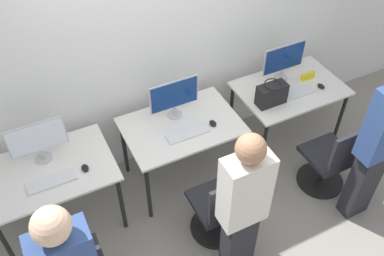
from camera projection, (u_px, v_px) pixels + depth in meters
The scene contains 20 objects.
ground_plane at pixel (199, 201), 4.33m from camera, with size 20.00×20.00×0.00m, color gray.
wall_back at pixel (157, 40), 3.92m from camera, with size 12.00×0.05×2.80m.
desk_left at pixel (50, 176), 3.70m from camera, with size 1.10×0.75×0.75m.
monitor_left at pixel (38, 140), 3.58m from camera, with size 0.49×0.14×0.41m.
keyboard_left at pixel (52, 181), 3.55m from camera, with size 0.41×0.13×0.02m.
mouse_left at pixel (85, 168), 3.64m from camera, with size 0.06×0.09×0.03m.
desk_center at pixel (182, 131), 4.11m from camera, with size 1.10×0.75×0.75m.
monitor_center at pixel (174, 97), 3.98m from camera, with size 0.49×0.14×0.41m.
keyboard_center at pixel (188, 133), 3.95m from camera, with size 0.41×0.13×0.02m.
mouse_center at pixel (213, 123), 4.04m from camera, with size 0.06×0.09×0.03m.
office_chair_center at pixel (220, 210), 3.82m from camera, with size 0.48×0.48×0.88m.
person_center at pixel (243, 207), 3.21m from camera, with size 0.36×0.21×1.63m.
desk_right at pixel (289, 93), 4.51m from camera, with size 1.10×0.75×0.75m.
monitor_right at pixel (284, 60), 4.41m from camera, with size 0.49×0.14×0.41m.
keyboard_right at pixel (297, 93), 4.37m from camera, with size 0.41×0.13×0.02m.
mouse_right at pixel (321, 86), 4.44m from camera, with size 0.06×0.09×0.03m.
office_chair_right at pixel (330, 162), 4.23m from camera, with size 0.48×0.48×0.88m.
person_right at pixel (381, 141), 3.58m from camera, with size 0.36×0.23×1.76m.
handbag at pixel (272, 94), 4.20m from camera, with size 0.30×0.18×0.25m.
placard_right at pixel (308, 76), 4.53m from camera, with size 0.16×0.03×0.08m.
Camera 1 is at (-1.22, -2.29, 3.54)m, focal length 40.00 mm.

